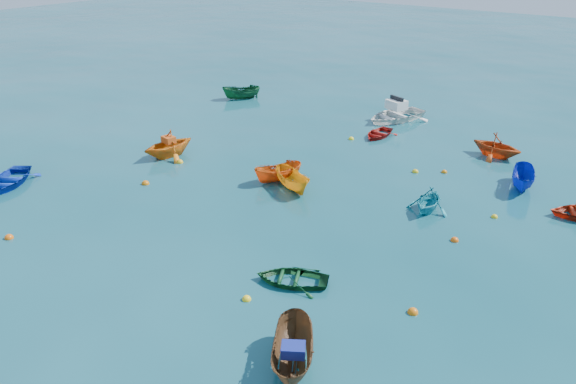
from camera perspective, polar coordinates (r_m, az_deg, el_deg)
The scene contains 25 objects.
ground at distance 23.25m, azimuth -7.34°, elevation -5.09°, with size 160.00×160.00×0.00m, color #0A464E.
dinghy_blue_sw at distance 31.55m, azimuth -26.50°, elevation 0.70°, with size 2.42×3.38×0.70m, color #0E32B0.
sampan_brown_mid at distance 17.15m, azimuth 0.56°, elevation -17.41°, with size 1.20×3.19×1.24m, color brown.
dinghy_orange_w at distance 32.56m, azimuth -11.96°, elevation 3.59°, with size 2.64×3.06×1.61m, color orange.
sampan_yellow_mid at distance 27.69m, azimuth 0.49°, elevation 0.28°, with size 1.07×2.84×1.10m, color orange.
dinghy_green_e at distance 20.63m, azimuth 0.42°, elevation -9.12°, with size 1.89×2.64×0.55m, color #104520.
dinghy_cyan_se at distance 26.44m, azimuth 14.01°, elevation -1.78°, with size 1.97×2.28×1.20m, color teal.
sampan_orange_n at distance 28.64m, azimuth -0.99°, elevation 1.14°, with size 1.00×2.67×1.03m, color #DA5714.
sampan_blue_far at distance 30.22m, azimuth 22.66°, elevation 0.43°, with size 1.08×2.86×1.11m, color #0D22AB.
dinghy_red_far at distance 35.48m, azimuth 9.16°, elevation 5.61°, with size 1.85×2.58×0.54m, color #A3130D.
dinghy_orange_far at distance 33.92m, azimuth 20.29°, elevation 3.42°, with size 2.42×2.80×1.48m, color #BF4212.
sampan_green_far at distance 43.41m, azimuth -4.74°, elevation 9.42°, with size 1.08×2.87×1.11m, color #12512A.
motorboat_white at distance 38.88m, azimuth 10.83°, elevation 7.20°, with size 3.20×4.47×1.53m, color white.
tarp_blue_a at distance 16.52m, azimuth 0.54°, elevation -15.75°, with size 0.68×0.52×0.33m, color navy.
tarp_orange_a at distance 32.25m, azimuth -12.04°, elevation 5.24°, with size 0.73×0.55×0.35m, color #D54F15.
buoy_or_a at distance 26.07m, azimuth -26.48°, elevation -4.23°, with size 0.37×0.37×0.37m, color #E65C0C.
buoy_ye_a at distance 19.80m, azimuth -4.23°, elevation -10.85°, with size 0.32×0.32×0.32m, color yellow.
buoy_or_b at distance 19.60m, azimuth 12.55°, elevation -11.88°, with size 0.37×0.37×0.37m, color orange.
buoy_ye_b at distance 31.49m, azimuth -10.94°, elevation 2.94°, with size 0.38×0.38×0.38m, color gold.
buoy_or_c at distance 29.17m, azimuth -14.27°, elevation 0.79°, with size 0.39×0.39×0.39m, color orange.
buoy_ye_c at distance 30.44m, azimuth 12.79°, elevation 1.98°, with size 0.35×0.35×0.35m, color gold.
buoy_or_d at distance 24.16m, azimuth 16.55°, elevation -4.78°, with size 0.34×0.34×0.34m, color #E7580C.
buoy_ye_d at distance 34.72m, azimuth 6.43°, elevation 5.34°, with size 0.34×0.34×0.34m, color yellow.
buoy_or_e at distance 30.77m, azimuth 15.58°, elevation 1.92°, with size 0.31×0.31×0.31m, color orange.
buoy_ye_e at distance 26.64m, azimuth 20.22°, elevation -2.43°, with size 0.30×0.30×0.30m, color yellow.
Camera 1 is at (14.20, -14.34, 11.56)m, focal length 35.00 mm.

